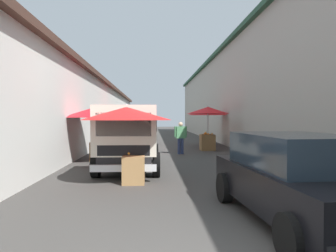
# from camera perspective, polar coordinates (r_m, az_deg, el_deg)

# --- Properties ---
(ground) EXTENTS (90.00, 90.00, 0.00)m
(ground) POSITION_cam_1_polar(r_m,az_deg,el_deg) (16.54, -0.30, -4.51)
(ground) COLOR #3D3A38
(building_left_whitewash) EXTENTS (49.80, 7.50, 4.20)m
(building_left_whitewash) POSITION_cam_1_polar(r_m,az_deg,el_deg) (19.82, -22.43, 2.48)
(building_left_whitewash) COLOR silver
(building_left_whitewash) RESTS_ON ground
(building_right_concrete) EXTENTS (49.80, 7.50, 6.42)m
(building_right_concrete) POSITION_cam_1_polar(r_m,az_deg,el_deg) (20.42, 20.61, 5.57)
(building_right_concrete) COLOR #A39E93
(building_right_concrete) RESTS_ON ground
(fruit_stall_near_left) EXTENTS (2.42, 2.42, 2.10)m
(fruit_stall_near_left) POSITION_cam_1_polar(r_m,az_deg,el_deg) (8.29, -7.48, 0.73)
(fruit_stall_near_left) COLOR #9E9EA3
(fruit_stall_near_left) RESTS_ON ground
(fruit_stall_near_right) EXTENTS (2.53, 2.53, 2.46)m
(fruit_stall_near_right) POSITION_cam_1_polar(r_m,az_deg,el_deg) (19.67, 7.38, 2.08)
(fruit_stall_near_right) COLOR #9E9EA3
(fruit_stall_near_right) RESTS_ON ground
(fruit_stall_far_right) EXTENTS (2.43, 2.43, 2.09)m
(fruit_stall_far_right) POSITION_cam_1_polar(r_m,az_deg,el_deg) (20.56, -6.94, 1.00)
(fruit_stall_far_right) COLOR #9E9EA3
(fruit_stall_far_right) RESTS_ON ground
(fruit_stall_mid_lane) EXTENTS (2.87, 2.87, 2.27)m
(fruit_stall_mid_lane) POSITION_cam_1_polar(r_m,az_deg,el_deg) (12.58, -12.79, 1.92)
(fruit_stall_mid_lane) COLOR #9E9EA3
(fruit_stall_mid_lane) RESTS_ON ground
(fruit_stall_far_left) EXTENTS (2.28, 2.28, 2.41)m
(fruit_stall_far_left) POSITION_cam_1_polar(r_m,az_deg,el_deg) (16.75, 7.37, 1.66)
(fruit_stall_far_left) COLOR #9E9EA3
(fruit_stall_far_left) RESTS_ON ground
(hatchback_car) EXTENTS (4.01, 2.13, 1.45)m
(hatchback_car) POSITION_cam_1_polar(r_m,az_deg,el_deg) (5.61, 22.94, -8.77)
(hatchback_car) COLOR black
(hatchback_car) RESTS_ON ground
(delivery_truck) EXTENTS (4.92, 1.98, 2.08)m
(delivery_truck) POSITION_cam_1_polar(r_m,az_deg,el_deg) (9.73, -7.41, -2.57)
(delivery_truck) COLOR black
(delivery_truck) RESTS_ON ground
(vendor_by_crates) EXTENTS (0.28, 0.61, 1.54)m
(vendor_by_crates) POSITION_cam_1_polar(r_m,az_deg,el_deg) (14.77, 2.35, -1.82)
(vendor_by_crates) COLOR navy
(vendor_by_crates) RESTS_ON ground
(plastic_stool) EXTENTS (0.30, 0.30, 0.43)m
(plastic_stool) POSITION_cam_1_polar(r_m,az_deg,el_deg) (14.08, -2.52, -4.23)
(plastic_stool) COLOR #1E8C3F
(plastic_stool) RESTS_ON ground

